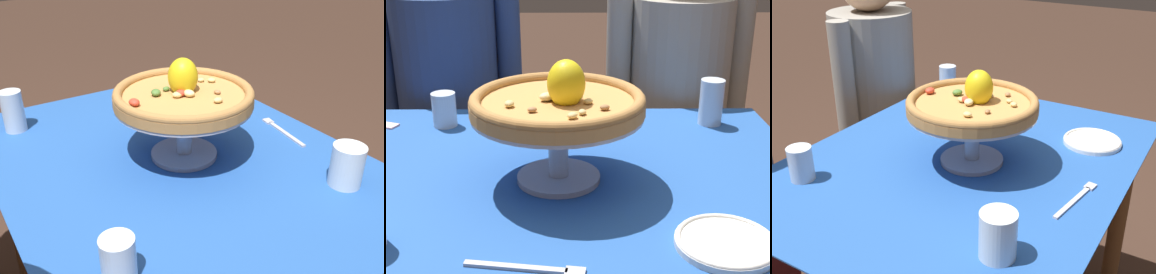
{
  "view_description": "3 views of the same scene",
  "coord_description": "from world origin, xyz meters",
  "views": [
    {
      "loc": [
        -0.87,
        0.51,
        1.31
      ],
      "look_at": [
        0.0,
        -0.05,
        0.77
      ],
      "focal_mm": 40.71,
      "sensor_mm": 36.0,
      "label": 1
    },
    {
      "loc": [
        0.03,
        -1.06,
        1.24
      ],
      "look_at": [
        0.04,
        0.02,
        0.81
      ],
      "focal_mm": 49.94,
      "sensor_mm": 36.0,
      "label": 2
    },
    {
      "loc": [
        -1.02,
        -0.61,
        1.36
      ],
      "look_at": [
        0.05,
        0.03,
        0.77
      ],
      "focal_mm": 43.93,
      "sensor_mm": 36.0,
      "label": 3
    }
  ],
  "objects": [
    {
      "name": "pizza",
      "position": [
        0.0,
        -0.03,
        0.9
      ],
      "size": [
        0.36,
        0.36,
        0.11
      ],
      "color": "#BC8447",
      "rests_on": "pizza_stand"
    },
    {
      "name": "dinner_fork",
      "position": [
        -0.04,
        -0.35,
        0.73
      ],
      "size": [
        0.2,
        0.05,
        0.01
      ],
      "color": "#B7B7C1",
      "rests_on": "dining_table"
    },
    {
      "name": "water_glass_front_left",
      "position": [
        -0.33,
        -0.28,
        0.77
      ],
      "size": [
        0.08,
        0.08,
        0.1
      ],
      "color": "silver",
      "rests_on": "dining_table"
    },
    {
      "name": "water_glass_back_right",
      "position": [
        0.41,
        0.32,
        0.78
      ],
      "size": [
        0.06,
        0.06,
        0.12
      ],
      "color": "silver",
      "rests_on": "dining_table"
    },
    {
      "name": "dining_table",
      "position": [
        0.0,
        0.0,
        0.61
      ],
      "size": [
        1.13,
        0.89,
        0.73
      ],
      "color": "brown",
      "rests_on": "ground"
    },
    {
      "name": "pizza_stand",
      "position": [
        0.0,
        -0.03,
        0.83
      ],
      "size": [
        0.35,
        0.35,
        0.15
      ],
      "color": "#B7B7C1",
      "rests_on": "dining_table"
    },
    {
      "name": "side_plate",
      "position": [
        0.29,
        -0.28,
        0.74
      ],
      "size": [
        0.17,
        0.17,
        0.02
      ],
      "color": "white",
      "rests_on": "dining_table"
    },
    {
      "name": "water_glass_back_left",
      "position": [
        -0.31,
        0.31,
        0.77
      ],
      "size": [
        0.06,
        0.06,
        0.09
      ],
      "color": "silver",
      "rests_on": "dining_table"
    }
  ]
}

